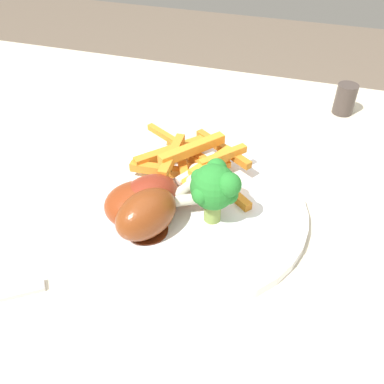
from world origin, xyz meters
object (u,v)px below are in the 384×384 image
(carrot_fries_pile, at_px, (193,162))
(pepper_shaker, at_px, (345,99))
(chicken_drumstick_far, at_px, (142,204))
(dining_table, at_px, (210,271))
(dinner_plate, at_px, (192,210))
(chicken_drumstick_near, at_px, (150,212))
(chicken_drumstick_extra, at_px, (151,197))
(broccoli_floret_front, at_px, (215,187))

(carrot_fries_pile, distance_m, pepper_shaker, 0.28)
(carrot_fries_pile, xyz_separation_m, chicken_drumstick_far, (-0.03, -0.09, 0.00))
(dining_table, height_order, dinner_plate, dinner_plate)
(chicken_drumstick_near, distance_m, pepper_shaker, 0.37)
(carrot_fries_pile, bearing_deg, pepper_shaker, 54.22)
(dining_table, height_order, chicken_drumstick_far, chicken_drumstick_far)
(chicken_drumstick_extra, bearing_deg, carrot_fries_pile, 72.07)
(dining_table, distance_m, chicken_drumstick_extra, 0.17)
(chicken_drumstick_near, relative_size, pepper_shaker, 2.53)
(chicken_drumstick_extra, bearing_deg, dining_table, 38.80)
(dining_table, distance_m, pepper_shaker, 0.32)
(dinner_plate, relative_size, carrot_fries_pile, 1.64)
(dinner_plate, height_order, chicken_drumstick_far, chicken_drumstick_far)
(carrot_fries_pile, height_order, chicken_drumstick_extra, same)
(broccoli_floret_front, height_order, carrot_fries_pile, broccoli_floret_front)
(dinner_plate, height_order, pepper_shaker, pepper_shaker)
(dining_table, relative_size, chicken_drumstick_near, 10.01)
(broccoli_floret_front, height_order, chicken_drumstick_far, broccoli_floret_front)
(broccoli_floret_front, distance_m, chicken_drumstick_near, 0.07)
(dinner_plate, xyz_separation_m, carrot_fries_pile, (-0.01, 0.05, 0.03))
(carrot_fries_pile, relative_size, chicken_drumstick_extra, 1.33)
(dining_table, xyz_separation_m, pepper_shaker, (0.13, 0.26, 0.14))
(dinner_plate, bearing_deg, chicken_drumstick_extra, -149.69)
(broccoli_floret_front, bearing_deg, pepper_shaker, 67.31)
(broccoli_floret_front, height_order, chicken_drumstick_near, broccoli_floret_front)
(chicken_drumstick_near, height_order, pepper_shaker, chicken_drumstick_near)
(chicken_drumstick_near, bearing_deg, dining_table, 54.73)
(dinner_plate, distance_m, chicken_drumstick_extra, 0.05)
(broccoli_floret_front, bearing_deg, chicken_drumstick_extra, -172.13)
(chicken_drumstick_extra, bearing_deg, dinner_plate, 30.31)
(dinner_plate, relative_size, pepper_shaker, 5.55)
(dinner_plate, distance_m, chicken_drumstick_near, 0.06)
(dinner_plate, bearing_deg, carrot_fries_pile, 105.81)
(dining_table, relative_size, pepper_shaker, 25.32)
(carrot_fries_pile, bearing_deg, broccoli_floret_front, -56.76)
(pepper_shaker, bearing_deg, carrot_fries_pile, -125.78)
(chicken_drumstick_near, relative_size, chicken_drumstick_far, 0.96)
(dining_table, relative_size, chicken_drumstick_far, 9.65)
(carrot_fries_pile, bearing_deg, dinner_plate, -74.19)
(chicken_drumstick_extra, distance_m, pepper_shaker, 0.36)
(dinner_plate, xyz_separation_m, broccoli_floret_front, (0.03, -0.01, 0.05))
(dining_table, distance_m, chicken_drumstick_near, 0.18)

